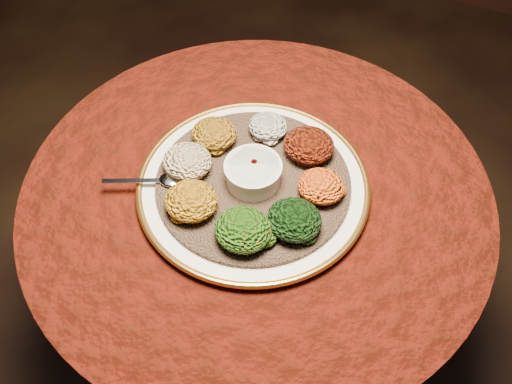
% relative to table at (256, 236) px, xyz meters
% --- Properties ---
extents(table, '(0.96, 0.96, 0.73)m').
position_rel_table_xyz_m(table, '(0.00, 0.00, 0.00)').
color(table, black).
rests_on(table, ground).
extents(platter, '(0.51, 0.51, 0.02)m').
position_rel_table_xyz_m(platter, '(-0.00, -0.01, 0.19)').
color(platter, white).
rests_on(platter, table).
extents(injera, '(0.46, 0.46, 0.01)m').
position_rel_table_xyz_m(injera, '(-0.00, -0.01, 0.20)').
color(injera, brown).
rests_on(injera, platter).
extents(stew_bowl, '(0.11, 0.11, 0.05)m').
position_rel_table_xyz_m(stew_bowl, '(-0.00, -0.01, 0.24)').
color(stew_bowl, silver).
rests_on(stew_bowl, injera).
extents(spoon, '(0.15, 0.08, 0.01)m').
position_rel_table_xyz_m(spoon, '(-0.16, -0.08, 0.21)').
color(spoon, silver).
rests_on(spoon, injera).
extents(portion_ayib, '(0.08, 0.08, 0.04)m').
position_rel_table_xyz_m(portion_ayib, '(-0.03, 0.13, 0.23)').
color(portion_ayib, beige).
rests_on(portion_ayib, injera).
extents(portion_kitfo, '(0.10, 0.10, 0.05)m').
position_rel_table_xyz_m(portion_kitfo, '(0.07, 0.11, 0.23)').
color(portion_kitfo, black).
rests_on(portion_kitfo, injera).
extents(portion_tikil, '(0.09, 0.09, 0.04)m').
position_rel_table_xyz_m(portion_tikil, '(0.13, 0.02, 0.23)').
color(portion_tikil, '#C89010').
rests_on(portion_tikil, injera).
extents(portion_gomen, '(0.10, 0.10, 0.05)m').
position_rel_table_xyz_m(portion_gomen, '(0.11, -0.08, 0.23)').
color(portion_gomen, black).
rests_on(portion_gomen, injera).
extents(portion_mixveg, '(0.11, 0.10, 0.05)m').
position_rel_table_xyz_m(portion_mixveg, '(0.04, -0.14, 0.23)').
color(portion_mixveg, '#992909').
rests_on(portion_mixveg, injera).
extents(portion_kik, '(0.10, 0.10, 0.05)m').
position_rel_table_xyz_m(portion_kik, '(-0.08, -0.12, 0.23)').
color(portion_kik, '#C17B11').
rests_on(portion_kik, injera).
extents(portion_timatim, '(0.10, 0.10, 0.05)m').
position_rel_table_xyz_m(portion_timatim, '(-0.14, -0.03, 0.23)').
color(portion_timatim, maroon).
rests_on(portion_timatim, injera).
extents(portion_shiro, '(0.09, 0.09, 0.05)m').
position_rel_table_xyz_m(portion_shiro, '(-0.12, 0.06, 0.23)').
color(portion_shiro, '#9A5712').
rests_on(portion_shiro, injera).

